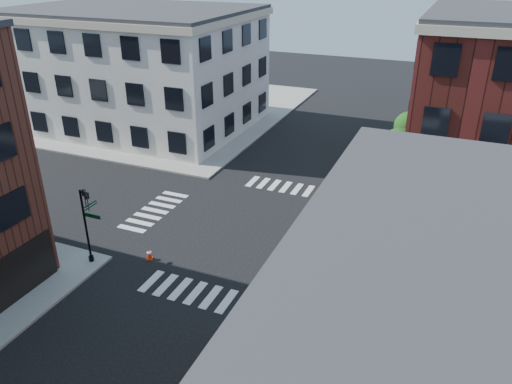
{
  "coord_description": "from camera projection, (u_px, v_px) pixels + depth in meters",
  "views": [
    {
      "loc": [
        10.98,
        -25.19,
        15.96
      ],
      "look_at": [
        0.25,
        0.58,
        2.5
      ],
      "focal_mm": 35.0,
      "sensor_mm": 36.0,
      "label": 1
    }
  ],
  "objects": [
    {
      "name": "ground",
      "position": [
        249.0,
        230.0,
        31.68
      ],
      "size": [
        120.0,
        120.0,
        0.0
      ],
      "primitive_type": "plane",
      "color": "black",
      "rests_on": "ground"
    },
    {
      "name": "sidewalk_nw",
      "position": [
        152.0,
        108.0,
        56.38
      ],
      "size": [
        30.0,
        30.0,
        0.15
      ],
      "primitive_type": "cube",
      "color": "gray",
      "rests_on": "ground"
    },
    {
      "name": "building_nw",
      "position": [
        136.0,
        70.0,
        49.17
      ],
      "size": [
        22.0,
        16.0,
        11.0
      ],
      "primitive_type": "cube",
      "color": "silver",
      "rests_on": "ground"
    },
    {
      "name": "tree_near",
      "position": [
        399.0,
        149.0,
        35.99
      ],
      "size": [
        2.69,
        2.69,
        4.49
      ],
      "color": "black",
      "rests_on": "ground"
    },
    {
      "name": "tree_far",
      "position": [
        409.0,
        128.0,
        41.1
      ],
      "size": [
        2.43,
        2.43,
        4.07
      ],
      "color": "black",
      "rests_on": "ground"
    },
    {
      "name": "signal_pole",
      "position": [
        87.0,
        218.0,
        27.21
      ],
      "size": [
        1.29,
        1.24,
        4.6
      ],
      "color": "black",
      "rests_on": "ground"
    },
    {
      "name": "box_truck",
      "position": [
        456.0,
        265.0,
        24.47
      ],
      "size": [
        8.97,
        2.86,
        4.04
      ],
      "rotation": [
        0.0,
        0.0,
        0.0
      ],
      "color": "white",
      "rests_on": "ground"
    },
    {
      "name": "traffic_cone",
      "position": [
        149.0,
        254.0,
        28.6
      ],
      "size": [
        0.47,
        0.47,
        0.65
      ],
      "rotation": [
        0.0,
        0.0,
        0.43
      ],
      "color": "red",
      "rests_on": "ground"
    }
  ]
}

